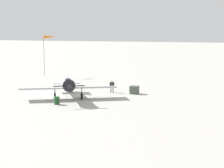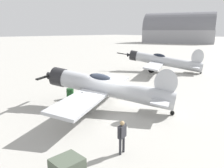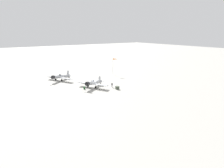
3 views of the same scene
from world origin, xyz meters
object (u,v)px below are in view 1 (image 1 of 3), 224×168
Objects in this scene: ground_crew_mechanic at (112,85)px; equipment_crate at (134,90)px; airplane_foreground at (68,85)px; windsock_mast at (49,39)px; fuel_drum at (57,101)px.

ground_crew_mechanic is 1.49× the size of equipment_crate.
windsock_mast reaches higher than airplane_foreground.
ground_crew_mechanic reaches higher than fuel_drum.
windsock_mast is (-17.96, -12.33, 4.94)m from airplane_foreground.
windsock_mast is (-21.68, -12.81, 6.04)m from fuel_drum.
equipment_crate is at bearing 80.66° from ground_crew_mechanic.
equipment_crate is (-5.25, 6.66, -1.03)m from airplane_foreground.
fuel_drum is at bearing -34.57° from equipment_crate.
windsock_mast reaches higher than equipment_crate.
equipment_crate is (-0.09, 2.95, -0.45)m from ground_crew_mechanic.
windsock_mast is at bearing -173.54° from airplane_foreground.
airplane_foreground reaches higher than fuel_drum.
fuel_drum is (8.97, -6.18, -0.08)m from equipment_crate.
equipment_crate is 10.90m from fuel_drum.
ground_crew_mechanic is at bearing 51.41° from windsock_mast.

